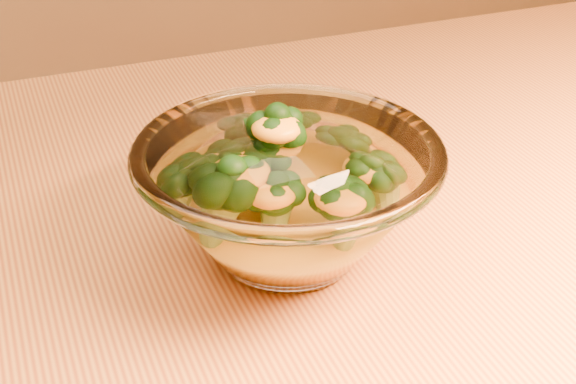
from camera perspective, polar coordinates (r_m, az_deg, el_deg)
The scene contains 4 objects.
table at distance 0.72m, azimuth 5.94°, elevation -8.37°, with size 1.20×0.80×0.75m.
glass_bowl at distance 0.58m, azimuth 0.00°, elevation -0.41°, with size 0.22×0.22×0.10m.
cheese_sauce at distance 0.59m, azimuth 0.00°, elevation -2.13°, with size 0.13×0.13×0.04m, color orange.
broccoli_heap at distance 0.58m, azimuth -1.02°, elevation 1.39°, with size 0.16×0.15×0.08m.
Camera 1 is at (-0.27, -0.48, 1.10)m, focal length 50.00 mm.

